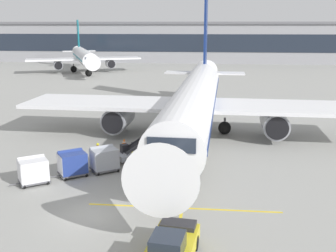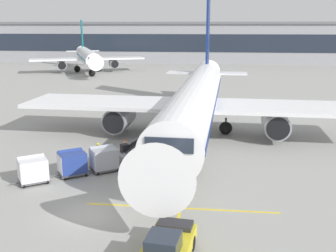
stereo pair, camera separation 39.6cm
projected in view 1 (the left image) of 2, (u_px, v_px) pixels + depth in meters
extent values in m
plane|color=gray|center=(91.00, 215.00, 24.26)|extent=(600.00, 600.00, 0.00)
cylinder|color=white|center=(195.00, 101.00, 40.05)|extent=(5.38, 35.06, 4.04)
cube|color=navy|center=(195.00, 101.00, 40.05)|extent=(5.37, 33.66, 0.48)
cone|color=white|center=(166.00, 167.00, 21.32)|extent=(3.99, 4.18, 3.83)
cone|color=white|center=(205.00, 73.00, 59.86)|extent=(3.68, 6.59, 3.43)
cube|color=white|center=(108.00, 103.00, 42.26)|extent=(16.85, 7.62, 0.36)
cylinder|color=#93969E|center=(118.00, 118.00, 41.76)|extent=(2.68, 4.63, 2.50)
cylinder|color=black|center=(112.00, 123.00, 39.53)|extent=(2.13, 0.20, 2.13)
cube|color=white|center=(288.00, 107.00, 39.80)|extent=(16.85, 7.62, 0.36)
cylinder|color=#93969E|center=(274.00, 123.00, 39.65)|extent=(2.68, 4.63, 2.50)
cylinder|color=black|center=(277.00, 129.00, 37.42)|extent=(2.13, 0.20, 2.13)
cube|color=navy|center=(206.00, 34.00, 56.92)|extent=(0.44, 4.20, 10.48)
cube|color=white|center=(205.00, 73.00, 57.92)|extent=(11.38, 3.23, 0.20)
cube|color=#1E2633|center=(173.00, 141.00, 23.89)|extent=(2.89, 1.92, 0.89)
cylinder|color=#47474C|center=(183.00, 159.00, 30.59)|extent=(0.22, 0.22, 1.09)
sphere|color=black|center=(183.00, 166.00, 30.72)|extent=(1.33, 1.33, 1.33)
cylinder|color=#47474C|center=(167.00, 121.00, 42.75)|extent=(0.22, 0.22, 1.09)
sphere|color=black|center=(167.00, 126.00, 42.88)|extent=(1.33, 1.33, 1.33)
cylinder|color=#47474C|center=(225.00, 123.00, 41.93)|extent=(0.22, 0.22, 1.09)
sphere|color=black|center=(225.00, 128.00, 42.06)|extent=(1.33, 1.33, 1.33)
cube|color=#A3A8B2|center=(137.00, 154.00, 33.97)|extent=(3.68, 3.32, 0.44)
cube|color=black|center=(125.00, 148.00, 33.67)|extent=(0.82, 0.81, 0.70)
cylinder|color=#333338|center=(132.00, 147.00, 34.00)|extent=(0.08, 0.08, 0.80)
cube|color=#A3A8B2|center=(149.00, 137.00, 34.24)|extent=(4.37, 3.59, 2.33)
cube|color=black|center=(149.00, 136.00, 34.22)|extent=(4.17, 3.39, 2.18)
cube|color=#333338|center=(151.00, 137.00, 33.85)|extent=(3.82, 2.88, 2.36)
cube|color=#333338|center=(146.00, 135.00, 34.58)|extent=(3.82, 2.88, 2.36)
cylinder|color=black|center=(153.00, 157.00, 34.01)|extent=(0.57, 0.50, 0.56)
cylinder|color=black|center=(145.00, 152.00, 35.23)|extent=(0.57, 0.50, 0.56)
cylinder|color=black|center=(128.00, 162.00, 32.82)|extent=(0.57, 0.50, 0.56)
cylinder|color=black|center=(120.00, 157.00, 34.04)|extent=(0.57, 0.50, 0.56)
cube|color=#515156|center=(105.00, 168.00, 31.50)|extent=(2.56, 2.46, 0.12)
cylinder|color=#4C4C51|center=(88.00, 172.00, 30.86)|extent=(0.61, 0.46, 0.07)
cube|color=#9EA3AD|center=(104.00, 158.00, 31.30)|extent=(2.42, 2.32, 1.50)
cube|color=#9EA3AD|center=(102.00, 151.00, 31.52)|extent=(1.99, 1.74, 0.74)
cube|color=silver|center=(92.00, 160.00, 30.84)|extent=(0.86, 1.19, 1.38)
sphere|color=black|center=(92.00, 168.00, 31.70)|extent=(0.30, 0.30, 0.30)
sphere|color=black|center=(98.00, 174.00, 30.56)|extent=(0.30, 0.30, 0.30)
sphere|color=black|center=(111.00, 165.00, 32.47)|extent=(0.30, 0.30, 0.30)
sphere|color=black|center=(118.00, 170.00, 31.32)|extent=(0.30, 0.30, 0.30)
cube|color=#515156|center=(73.00, 173.00, 30.53)|extent=(2.56, 2.46, 0.12)
cylinder|color=#4C4C51|center=(55.00, 176.00, 29.89)|extent=(0.61, 0.46, 0.07)
cube|color=navy|center=(73.00, 163.00, 30.33)|extent=(2.42, 2.32, 1.50)
cube|color=navy|center=(71.00, 155.00, 30.55)|extent=(1.99, 1.74, 0.74)
cube|color=silver|center=(60.00, 165.00, 29.87)|extent=(0.86, 1.19, 1.38)
sphere|color=black|center=(60.00, 173.00, 30.74)|extent=(0.30, 0.30, 0.30)
sphere|color=black|center=(65.00, 179.00, 29.59)|extent=(0.30, 0.30, 0.30)
sphere|color=black|center=(81.00, 169.00, 31.50)|extent=(0.30, 0.30, 0.30)
sphere|color=black|center=(86.00, 175.00, 30.35)|extent=(0.30, 0.30, 0.30)
cube|color=#515156|center=(34.00, 181.00, 29.02)|extent=(2.56, 2.46, 0.12)
cylinder|color=#4C4C51|center=(14.00, 184.00, 28.38)|extent=(0.61, 0.46, 0.07)
cube|color=silver|center=(33.00, 170.00, 28.83)|extent=(2.42, 2.32, 1.50)
cube|color=silver|center=(32.00, 161.00, 29.05)|extent=(1.99, 1.74, 0.74)
cube|color=silver|center=(19.00, 172.00, 28.37)|extent=(0.86, 1.19, 1.38)
sphere|color=black|center=(21.00, 180.00, 29.23)|extent=(0.30, 0.30, 0.30)
sphere|color=black|center=(25.00, 187.00, 28.08)|extent=(0.30, 0.30, 0.30)
sphere|color=black|center=(43.00, 176.00, 29.99)|extent=(0.30, 0.30, 0.30)
sphere|color=black|center=(48.00, 182.00, 28.85)|extent=(0.30, 0.30, 0.30)
cube|color=gold|center=(171.00, 250.00, 19.23)|extent=(2.62, 4.62, 0.70)
cube|color=#1E2633|center=(168.00, 244.00, 18.32)|extent=(1.65, 1.71, 0.80)
cube|color=#28282D|center=(178.00, 224.00, 20.68)|extent=(1.89, 1.18, 0.24)
cylinder|color=black|center=(195.00, 243.00, 20.39)|extent=(0.37, 0.79, 0.76)
cylinder|color=black|center=(159.00, 239.00, 20.79)|extent=(0.37, 0.79, 0.76)
cylinder|color=black|center=(134.00, 168.00, 31.00)|extent=(0.15, 0.15, 0.86)
cylinder|color=black|center=(133.00, 168.00, 30.84)|extent=(0.15, 0.15, 0.86)
cube|color=orange|center=(133.00, 159.00, 30.74)|extent=(0.33, 0.43, 0.58)
cube|color=white|center=(135.00, 159.00, 30.70)|extent=(0.09, 0.33, 0.08)
sphere|color=brown|center=(133.00, 154.00, 30.65)|extent=(0.21, 0.21, 0.21)
sphere|color=yellow|center=(133.00, 153.00, 30.63)|extent=(0.23, 0.23, 0.23)
cylinder|color=orange|center=(135.00, 159.00, 30.98)|extent=(0.09, 0.09, 0.56)
cylinder|color=orange|center=(132.00, 161.00, 30.54)|extent=(0.09, 0.09, 0.56)
cylinder|color=black|center=(98.00, 159.00, 33.05)|extent=(0.15, 0.15, 0.86)
cylinder|color=black|center=(98.00, 158.00, 33.23)|extent=(0.15, 0.15, 0.86)
cube|color=orange|center=(98.00, 150.00, 32.97)|extent=(0.30, 0.41, 0.58)
cube|color=white|center=(96.00, 150.00, 32.96)|extent=(0.06, 0.34, 0.08)
sphere|color=brown|center=(98.00, 145.00, 32.87)|extent=(0.21, 0.21, 0.21)
sphere|color=yellow|center=(98.00, 144.00, 32.85)|extent=(0.23, 0.23, 0.23)
cylinder|color=orange|center=(98.00, 152.00, 32.75)|extent=(0.09, 0.09, 0.56)
cylinder|color=orange|center=(98.00, 150.00, 33.21)|extent=(0.09, 0.09, 0.56)
cylinder|color=#514C42|center=(103.00, 161.00, 32.44)|extent=(0.15, 0.15, 0.86)
cylinder|color=#514C42|center=(101.00, 161.00, 32.50)|extent=(0.15, 0.15, 0.86)
cube|color=orange|center=(101.00, 153.00, 32.30)|extent=(0.43, 0.34, 0.58)
cube|color=white|center=(100.00, 153.00, 32.18)|extent=(0.33, 0.11, 0.08)
sphere|color=tan|center=(101.00, 148.00, 32.20)|extent=(0.21, 0.21, 0.21)
sphere|color=yellow|center=(101.00, 147.00, 32.18)|extent=(0.23, 0.23, 0.23)
cylinder|color=orange|center=(104.00, 154.00, 32.22)|extent=(0.09, 0.09, 0.56)
cylinder|color=orange|center=(99.00, 153.00, 32.39)|extent=(0.09, 0.09, 0.56)
cylinder|color=black|center=(146.00, 154.00, 34.24)|extent=(0.15, 0.15, 0.86)
cylinder|color=black|center=(148.00, 155.00, 34.16)|extent=(0.15, 0.15, 0.86)
cube|color=yellow|center=(147.00, 146.00, 34.03)|extent=(0.44, 0.36, 0.58)
cube|color=white|center=(147.00, 146.00, 34.13)|extent=(0.32, 0.13, 0.08)
sphere|color=#9E7051|center=(146.00, 141.00, 33.93)|extent=(0.21, 0.21, 0.21)
sphere|color=yellow|center=(146.00, 141.00, 33.91)|extent=(0.23, 0.23, 0.23)
cylinder|color=yellow|center=(144.00, 146.00, 34.14)|extent=(0.09, 0.09, 0.56)
cylinder|color=yellow|center=(149.00, 147.00, 33.93)|extent=(0.09, 0.09, 0.56)
cube|color=black|center=(124.00, 146.00, 37.91)|extent=(0.68, 0.68, 0.05)
cone|color=orange|center=(124.00, 142.00, 37.82)|extent=(0.54, 0.54, 0.71)
cylinder|color=white|center=(124.00, 142.00, 37.81)|extent=(0.30, 0.30, 0.09)
cube|color=yellow|center=(193.00, 137.00, 40.96)|extent=(0.20, 110.00, 0.01)
cube|color=yellow|center=(184.00, 208.00, 25.14)|extent=(12.00, 0.20, 0.01)
cube|color=#939399|center=(150.00, 43.00, 127.75)|extent=(121.80, 17.49, 11.24)
cube|color=#1E2633|center=(145.00, 43.00, 119.19)|extent=(118.15, 0.10, 5.06)
cube|color=slate|center=(149.00, 23.00, 124.62)|extent=(120.58, 14.87, 0.70)
cylinder|color=white|center=(84.00, 57.00, 95.94)|extent=(13.35, 25.79, 3.39)
cube|color=#146B7A|center=(84.00, 57.00, 95.94)|extent=(12.98, 24.82, 0.41)
cone|color=white|center=(92.00, 62.00, 82.05)|extent=(4.28, 4.37, 3.22)
cone|color=white|center=(79.00, 52.00, 110.72)|extent=(4.75, 6.12, 2.89)
cube|color=white|center=(54.00, 60.00, 94.71)|extent=(13.67, 9.75, 0.36)
cylinder|color=#93969E|center=(58.00, 65.00, 94.77)|extent=(3.27, 3.99, 2.10)
cylinder|color=black|center=(58.00, 66.00, 93.12)|extent=(1.70, 0.80, 1.79)
cube|color=white|center=(113.00, 58.00, 98.65)|extent=(13.67, 9.75, 0.36)
cylinder|color=#93969E|center=(110.00, 64.00, 98.21)|extent=(3.27, 3.99, 2.10)
cylinder|color=black|center=(112.00, 64.00, 96.56)|extent=(1.70, 0.80, 1.79)
cube|color=#146B7A|center=(78.00, 35.00, 108.40)|extent=(1.48, 3.05, 7.96)
cube|color=white|center=(79.00, 51.00, 109.15)|extent=(8.73, 5.26, 0.20)
cube|color=#1E2633|center=(90.00, 59.00, 84.13)|extent=(2.78, 2.32, 0.75)
cylinder|color=#47474C|center=(89.00, 70.00, 89.11)|extent=(0.22, 0.22, 1.24)
sphere|color=black|center=(89.00, 73.00, 89.26)|extent=(1.52, 1.52, 1.52)
cylinder|color=#47474C|center=(74.00, 67.00, 97.02)|extent=(0.22, 0.22, 1.24)
sphere|color=black|center=(74.00, 69.00, 97.17)|extent=(1.52, 1.52, 1.52)
cylinder|color=#47474C|center=(95.00, 66.00, 98.45)|extent=(0.22, 0.22, 1.24)
sphere|color=black|center=(95.00, 68.00, 98.60)|extent=(1.52, 1.52, 1.52)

